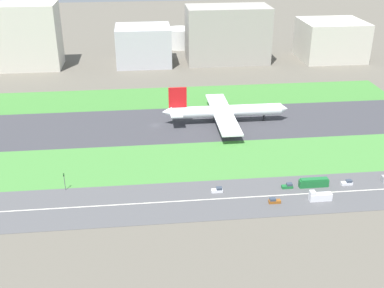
# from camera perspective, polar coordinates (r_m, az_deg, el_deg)

# --- Properties ---
(ground_plane) EXTENTS (800.00, 800.00, 0.00)m
(ground_plane) POSITION_cam_1_polar(r_m,az_deg,el_deg) (244.15, -4.34, 2.22)
(ground_plane) COLOR #5B564C
(runway) EXTENTS (280.00, 46.00, 0.10)m
(runway) POSITION_cam_1_polar(r_m,az_deg,el_deg) (244.14, -4.34, 2.23)
(runway) COLOR #38383D
(runway) RESTS_ON ground_plane
(grass_median_north) EXTENTS (280.00, 36.00, 0.10)m
(grass_median_north) POSITION_cam_1_polar(r_m,az_deg,el_deg) (282.30, -4.68, 5.48)
(grass_median_north) COLOR #3D7A33
(grass_median_north) RESTS_ON ground_plane
(grass_median_south) EXTENTS (280.00, 36.00, 0.10)m
(grass_median_south) POSITION_cam_1_polar(r_m,az_deg,el_deg) (207.05, -3.87, -2.21)
(grass_median_south) COLOR #427F38
(grass_median_south) RESTS_ON ground_plane
(highway) EXTENTS (280.00, 28.00, 0.10)m
(highway) POSITION_cam_1_polar(r_m,az_deg,el_deg) (179.30, -3.36, -6.92)
(highway) COLOR #4C4C4F
(highway) RESTS_ON ground_plane
(highway_centerline) EXTENTS (266.00, 0.50, 0.01)m
(highway_centerline) POSITION_cam_1_polar(r_m,az_deg,el_deg) (179.27, -3.37, -6.90)
(highway_centerline) COLOR silver
(highway_centerline) RESTS_ON highway
(airliner) EXTENTS (65.00, 56.00, 19.70)m
(airliner) POSITION_cam_1_polar(r_m,az_deg,el_deg) (245.13, 3.75, 3.91)
(airliner) COLOR white
(airliner) RESTS_ON runway
(car_5) EXTENTS (4.40, 1.80, 2.00)m
(car_5) POSITION_cam_1_polar(r_m,az_deg,el_deg) (180.64, 9.73, -6.69)
(car_5) COLOR brown
(car_5) RESTS_ON highway
(car_0) EXTENTS (4.40, 1.80, 2.00)m
(car_0) POSITION_cam_1_polar(r_m,az_deg,el_deg) (184.99, 3.06, -5.49)
(car_0) COLOR silver
(car_0) RESTS_ON highway
(truck_2) EXTENTS (8.40, 2.50, 4.00)m
(truck_2) POSITION_cam_1_polar(r_m,az_deg,el_deg) (185.50, 14.95, -6.05)
(truck_2) COLOR silver
(truck_2) RESTS_ON highway
(car_1) EXTENTS (4.40, 1.80, 2.00)m
(car_1) POSITION_cam_1_polar(r_m,az_deg,el_deg) (191.03, 11.32, -4.93)
(car_1) COLOR #19662D
(car_1) RESTS_ON highway
(bus_0) EXTENTS (11.60, 2.50, 3.50)m
(bus_0) POSITION_cam_1_polar(r_m,az_deg,el_deg) (193.82, 14.27, -4.47)
(bus_0) COLOR #19662D
(bus_0) RESTS_ON highway
(car_4) EXTENTS (4.40, 1.80, 2.00)m
(car_4) POSITION_cam_1_polar(r_m,az_deg,el_deg) (199.31, 17.99, -4.39)
(car_4) COLOR silver
(car_4) RESTS_ON highway
(traffic_light) EXTENTS (0.36, 0.50, 7.20)m
(traffic_light) POSITION_cam_1_polar(r_m,az_deg,el_deg) (190.78, -14.93, -4.21)
(traffic_light) COLOR #4C4C51
(traffic_light) RESTS_ON highway
(terminal_building) EXTENTS (57.98, 27.69, 43.82)m
(terminal_building) POSITION_cam_1_polar(r_m,az_deg,el_deg) (356.47, -20.19, 11.91)
(terminal_building) COLOR beige
(terminal_building) RESTS_ON ground_plane
(hangar_building) EXTENTS (38.19, 32.37, 26.88)m
(hangar_building) POSITION_cam_1_polar(r_m,az_deg,el_deg) (348.39, -5.80, 11.58)
(hangar_building) COLOR #B2B2B7
(hangar_building) RESTS_ON ground_plane
(office_tower) EXTENTS (58.58, 29.50, 39.49)m
(office_tower) POSITION_cam_1_polar(r_m,az_deg,el_deg) (352.60, 4.24, 12.86)
(office_tower) COLOR #9E998E
(office_tower) RESTS_ON ground_plane
(cargo_warehouse) EXTENTS (44.67, 39.80, 27.76)m
(cargo_warehouse) POSITION_cam_1_polar(r_m,az_deg,el_deg) (375.54, 16.20, 11.81)
(cargo_warehouse) COLOR beige
(cargo_warehouse) RESTS_ON ground_plane
(fuel_tank_west) EXTENTS (21.91, 21.91, 15.40)m
(fuel_tank_west) POSITION_cam_1_polar(r_m,az_deg,el_deg) (394.84, -1.44, 12.48)
(fuel_tank_west) COLOR silver
(fuel_tank_west) RESTS_ON ground_plane
(fuel_tank_centre) EXTENTS (20.16, 20.16, 16.32)m
(fuel_tank_centre) POSITION_cam_1_polar(r_m,az_deg,el_deg) (398.13, 2.78, 12.64)
(fuel_tank_centre) COLOR silver
(fuel_tank_centre) RESTS_ON ground_plane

